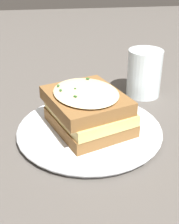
# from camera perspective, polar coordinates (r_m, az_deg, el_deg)

# --- Properties ---
(ground_plane) EXTENTS (2.40, 2.40, 0.00)m
(ground_plane) POSITION_cam_1_polar(r_m,az_deg,el_deg) (0.54, -0.44, -4.81)
(ground_plane) COLOR #514C47
(dinner_plate) EXTENTS (0.25, 0.25, 0.01)m
(dinner_plate) POSITION_cam_1_polar(r_m,az_deg,el_deg) (0.55, 0.00, -3.26)
(dinner_plate) COLOR white
(dinner_plate) RESTS_ON ground_plane
(sandwich) EXTENTS (0.17, 0.16, 0.07)m
(sandwich) POSITION_cam_1_polar(r_m,az_deg,el_deg) (0.53, -0.22, 0.49)
(sandwich) COLOR brown
(sandwich) RESTS_ON dinner_plate
(water_glass) EXTENTS (0.07, 0.07, 0.10)m
(water_glass) POSITION_cam_1_polar(r_m,az_deg,el_deg) (0.69, 9.98, 7.03)
(water_glass) COLOR silver
(water_glass) RESTS_ON ground_plane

